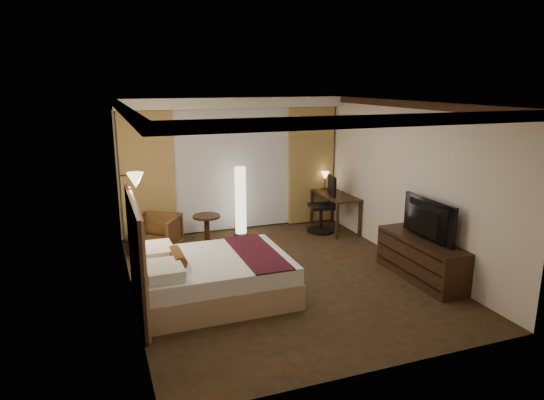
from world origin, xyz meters
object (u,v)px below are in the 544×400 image
object	(u,v)px
dresser	(421,259)
armchair	(157,232)
floor_lamp	(241,201)
office_chair	(321,204)
side_table	(207,230)
television	(422,218)
bed	(215,278)
desk	(335,212)

from	to	relation	value
dresser	armchair	bearing A→B (deg)	144.45
armchair	floor_lamp	world-z (taller)	floor_lamp
floor_lamp	office_chair	world-z (taller)	floor_lamp
side_table	television	size ratio (longest dim) A/B	0.49
bed	dresser	xyz separation A→B (m)	(3.15, -0.44, 0.02)
bed	television	size ratio (longest dim) A/B	1.77
bed	desk	bearing A→B (deg)	36.92
bed	television	distance (m)	3.23
side_table	floor_lamp	bearing A→B (deg)	24.40
floor_lamp	office_chair	bearing A→B (deg)	-13.63
side_table	television	bearing A→B (deg)	-45.49
desk	television	distance (m)	2.84
office_chair	dresser	size ratio (longest dim) A/B	0.69
armchair	dresser	xyz separation A→B (m)	(3.68, -2.63, -0.05)
armchair	side_table	xyz separation A→B (m)	(0.94, 0.13, -0.09)
desk	dresser	xyz separation A→B (m)	(0.05, -2.77, -0.05)
side_table	desk	xyz separation A→B (m)	(2.69, 0.02, 0.09)
armchair	office_chair	distance (m)	3.30
television	dresser	bearing A→B (deg)	-89.58
desk	office_chair	distance (m)	0.40
bed	side_table	world-z (taller)	bed
dresser	television	size ratio (longest dim) A/B	1.44
desk	television	world-z (taller)	television
floor_lamp	dresser	world-z (taller)	floor_lamp
armchair	bed	bearing A→B (deg)	-46.54
floor_lamp	television	size ratio (longest dim) A/B	1.19
side_table	floor_lamp	size ratio (longest dim) A/B	0.41
office_chair	armchair	bearing A→B (deg)	-167.36
floor_lamp	desk	xyz separation A→B (m)	(1.92, -0.33, -0.32)
armchair	dresser	world-z (taller)	armchair
armchair	television	bearing A→B (deg)	-5.91
desk	dresser	world-z (taller)	desk
office_chair	side_table	bearing A→B (deg)	-169.79
side_table	office_chair	world-z (taller)	office_chair
bed	television	world-z (taller)	television
armchair	television	size ratio (longest dim) A/B	0.65
bed	side_table	distance (m)	2.35
bed	television	xyz separation A→B (m)	(3.12, -0.44, 0.69)
armchair	television	world-z (taller)	television
bed	floor_lamp	distance (m)	2.94
armchair	side_table	distance (m)	0.95
floor_lamp	dresser	distance (m)	3.70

